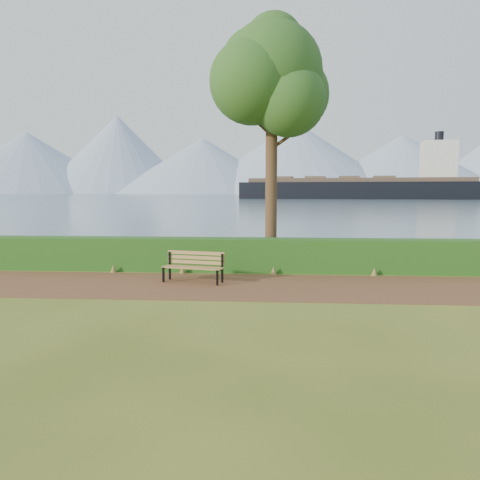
{
  "coord_description": "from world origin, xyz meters",
  "views": [
    {
      "loc": [
        1.59,
        -11.49,
        2.44
      ],
      "look_at": [
        0.67,
        1.2,
        1.1
      ],
      "focal_mm": 35.0,
      "sensor_mm": 36.0,
      "label": 1
    }
  ],
  "objects": [
    {
      "name": "bench",
      "position": [
        -0.53,
        0.76,
        0.47
      ],
      "size": [
        1.7,
        0.82,
        0.82
      ],
      "rotation": [
        0.0,
        0.0,
        -0.22
      ],
      "color": "black",
      "rests_on": "ground"
    },
    {
      "name": "path",
      "position": [
        0.0,
        0.3,
        0.01
      ],
      "size": [
        40.0,
        3.4,
        0.01
      ],
      "primitive_type": "cube",
      "color": "brown",
      "rests_on": "ground"
    },
    {
      "name": "cargo_ship",
      "position": [
        29.33,
        132.93,
        3.22
      ],
      "size": [
        71.92,
        21.01,
        21.57
      ],
      "rotation": [
        0.0,
        0.0,
        -0.14
      ],
      "color": "black",
      "rests_on": "ground"
    },
    {
      "name": "hedge",
      "position": [
        0.0,
        2.6,
        0.5
      ],
      "size": [
        32.0,
        0.85,
        1.0
      ],
      "primitive_type": "cube",
      "color": "#184513",
      "rests_on": "ground"
    },
    {
      "name": "water",
      "position": [
        0.0,
        260.0,
        0.01
      ],
      "size": [
        700.0,
        510.0,
        0.0
      ],
      "primitive_type": "cube",
      "color": "#485F75",
      "rests_on": "ground"
    },
    {
      "name": "mountains",
      "position": [
        -9.17,
        406.05,
        27.7
      ],
      "size": [
        585.0,
        190.0,
        70.0
      ],
      "color": "#8698B3",
      "rests_on": "ground"
    },
    {
      "name": "tree",
      "position": [
        1.5,
        3.36,
        5.87
      ],
      "size": [
        3.71,
        3.55,
        7.9
      ],
      "rotation": [
        0.0,
        0.0,
        0.43
      ],
      "color": "#3B2818",
      "rests_on": "ground"
    },
    {
      "name": "ground",
      "position": [
        0.0,
        0.0,
        0.0
      ],
      "size": [
        140.0,
        140.0,
        0.0
      ],
      "primitive_type": "plane",
      "color": "#4B5A19",
      "rests_on": "ground"
    }
  ]
}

